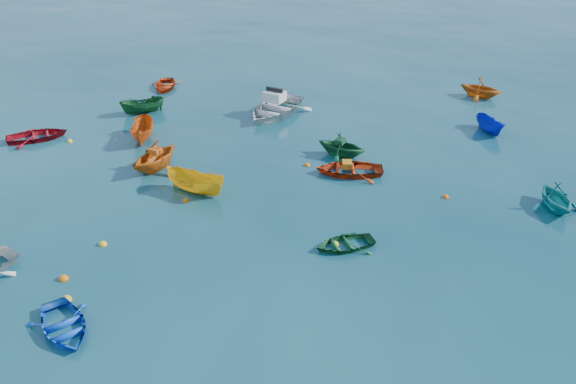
# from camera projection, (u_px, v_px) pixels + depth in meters

# --- Properties ---
(ground) EXTENTS (160.00, 160.00, 0.00)m
(ground) POSITION_uv_depth(u_px,v_px,m) (274.00, 263.00, 21.51)
(ground) COLOR #093544
(ground) RESTS_ON ground
(dinghy_blue_sw) EXTENTS (3.32, 3.41, 0.58)m
(dinghy_blue_sw) POSITION_uv_depth(u_px,v_px,m) (65.00, 330.00, 18.28)
(dinghy_blue_sw) COLOR blue
(dinghy_blue_sw) RESTS_ON ground
(dinghy_orange_w) EXTENTS (3.69, 3.92, 1.65)m
(dinghy_orange_w) POSITION_uv_depth(u_px,v_px,m) (156.00, 168.00, 28.72)
(dinghy_orange_w) COLOR orange
(dinghy_orange_w) RESTS_ON ground
(sampan_yellow_mid) EXTENTS (3.34, 2.19, 1.21)m
(sampan_yellow_mid) POSITION_uv_depth(u_px,v_px,m) (197.00, 193.00, 26.46)
(sampan_yellow_mid) COLOR yellow
(sampan_yellow_mid) RESTS_ON ground
(dinghy_green_e) EXTENTS (2.96, 2.59, 0.51)m
(dinghy_green_e) POSITION_uv_depth(u_px,v_px,m) (344.00, 247.00, 22.50)
(dinghy_green_e) COLOR #135127
(dinghy_green_e) RESTS_ON ground
(dinghy_cyan_se) EXTENTS (2.54, 2.84, 1.33)m
(dinghy_cyan_se) POSITION_uv_depth(u_px,v_px,m) (553.00, 208.00, 25.18)
(dinghy_cyan_se) COLOR teal
(dinghy_cyan_se) RESTS_ON ground
(dinghy_red_nw) EXTENTS (4.01, 3.65, 0.68)m
(dinghy_red_nw) POSITION_uv_depth(u_px,v_px,m) (38.00, 139.00, 32.02)
(dinghy_red_nw) COLOR #A10D17
(dinghy_red_nw) RESTS_ON ground
(sampan_orange_n) EXTENTS (1.82, 3.30, 1.21)m
(sampan_orange_n) POSITION_uv_depth(u_px,v_px,m) (144.00, 140.00, 31.98)
(sampan_orange_n) COLOR #CB5313
(sampan_orange_n) RESTS_ON ground
(dinghy_green_n) EXTENTS (3.34, 3.14, 1.40)m
(dinghy_green_n) POSITION_uv_depth(u_px,v_px,m) (341.00, 156.00, 30.05)
(dinghy_green_n) COLOR #12502A
(dinghy_green_n) RESTS_ON ground
(dinghy_red_ne) EXTENTS (3.50, 2.60, 0.70)m
(dinghy_red_ne) POSITION_uv_depth(u_px,v_px,m) (349.00, 173.00, 28.23)
(dinghy_red_ne) COLOR #AF310E
(dinghy_red_ne) RESTS_ON ground
(sampan_blue_far) EXTENTS (1.70, 2.68, 0.97)m
(sampan_blue_far) POSITION_uv_depth(u_px,v_px,m) (489.00, 132.00, 32.98)
(sampan_blue_far) COLOR #0D1BA9
(sampan_blue_far) RESTS_ON ground
(dinghy_red_far) EXTENTS (2.79, 3.46, 0.64)m
(dinghy_red_far) POSITION_uv_depth(u_px,v_px,m) (165.00, 88.00, 40.09)
(dinghy_red_far) COLOR red
(dinghy_red_far) RESTS_ON ground
(dinghy_orange_far) EXTENTS (3.67, 3.53, 1.49)m
(dinghy_orange_far) POSITION_uv_depth(u_px,v_px,m) (479.00, 97.00, 38.39)
(dinghy_orange_far) COLOR #C25E12
(dinghy_orange_far) RESTS_ON ground
(sampan_green_far) EXTENTS (2.94, 2.40, 1.09)m
(sampan_green_far) POSITION_uv_depth(u_px,v_px,m) (143.00, 113.00, 35.66)
(sampan_green_far) COLOR #114A20
(sampan_green_far) RESTS_ON ground
(motorboat_white) EXTENTS (5.32, 6.07, 1.65)m
(motorboat_white) POSITION_uv_depth(u_px,v_px,m) (275.00, 114.00, 35.50)
(motorboat_white) COLOR silver
(motorboat_white) RESTS_ON ground
(tarp_orange_a) EXTENTS (0.73, 0.65, 0.29)m
(tarp_orange_a) POSITION_uv_depth(u_px,v_px,m) (155.00, 151.00, 28.29)
(tarp_orange_a) COLOR #D35915
(tarp_orange_a) RESTS_ON dinghy_orange_w
(tarp_green_b) EXTENTS (0.62, 0.70, 0.28)m
(tarp_green_b) POSITION_uv_depth(u_px,v_px,m) (340.00, 141.00, 29.69)
(tarp_green_b) COLOR #104224
(tarp_green_b) RESTS_ON dinghy_green_n
(tarp_orange_b) EXTENTS (0.51, 0.65, 0.30)m
(tarp_orange_b) POSITION_uv_depth(u_px,v_px,m) (347.00, 164.00, 28.00)
(tarp_orange_b) COLOR #C87114
(tarp_orange_b) RESTS_ON dinghy_red_ne
(buoy_or_a) EXTENTS (0.37, 0.37, 0.37)m
(buoy_or_a) POSITION_uv_depth(u_px,v_px,m) (64.00, 279.00, 20.64)
(buoy_or_a) COLOR #D9630B
(buoy_or_a) RESTS_ON ground
(buoy_ye_a) EXTENTS (0.37, 0.37, 0.37)m
(buoy_ye_a) POSITION_uv_depth(u_px,v_px,m) (67.00, 300.00, 19.60)
(buoy_ye_a) COLOR gold
(buoy_ye_a) RESTS_ON ground
(buoy_ye_b) EXTENTS (0.33, 0.33, 0.33)m
(buoy_ye_b) POSITION_uv_depth(u_px,v_px,m) (103.00, 245.00, 22.62)
(buoy_ye_b) COLOR yellow
(buoy_ye_b) RESTS_ON ground
(buoy_or_c) EXTENTS (0.30, 0.30, 0.30)m
(buoy_or_c) POSITION_uv_depth(u_px,v_px,m) (186.00, 201.00, 25.73)
(buoy_or_c) COLOR #CF5F0B
(buoy_or_c) RESTS_ON ground
(buoy_ye_c) EXTENTS (0.32, 0.32, 0.32)m
(buoy_ye_c) POSITION_uv_depth(u_px,v_px,m) (335.00, 245.00, 22.62)
(buoy_ye_c) COLOR yellow
(buoy_ye_c) RESTS_ON ground
(buoy_or_d) EXTENTS (0.30, 0.30, 0.30)m
(buoy_or_d) POSITION_uv_depth(u_px,v_px,m) (445.00, 197.00, 26.05)
(buoy_or_d) COLOR #F8530D
(buoy_or_d) RESTS_ON ground
(buoy_ye_d) EXTENTS (0.33, 0.33, 0.33)m
(buoy_ye_d) POSITION_uv_depth(u_px,v_px,m) (70.00, 142.00, 31.70)
(buoy_ye_d) COLOR yellow
(buoy_ye_d) RESTS_ON ground
(buoy_or_e) EXTENTS (0.32, 0.32, 0.32)m
(buoy_or_e) POSITION_uv_depth(u_px,v_px,m) (307.00, 166.00, 29.01)
(buoy_or_e) COLOR orange
(buoy_or_e) RESTS_ON ground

